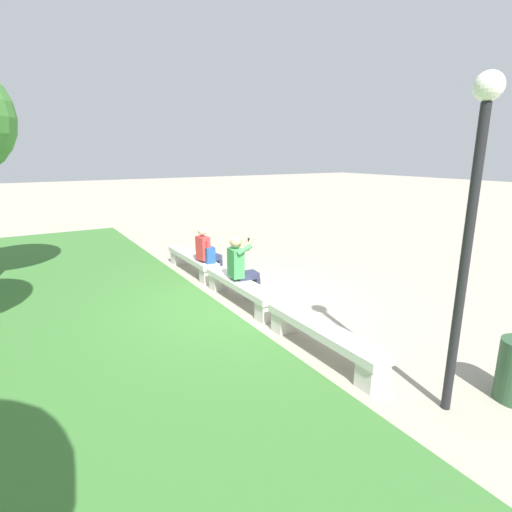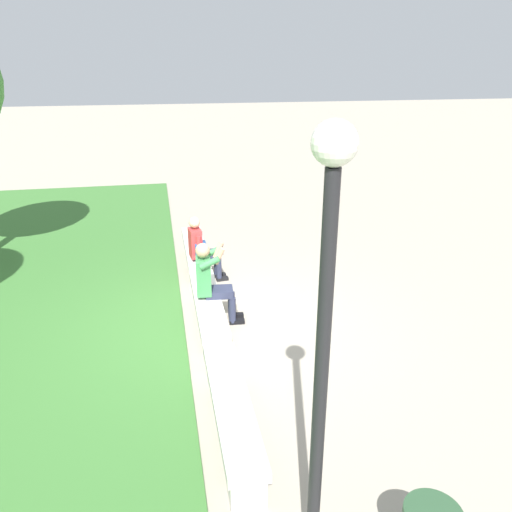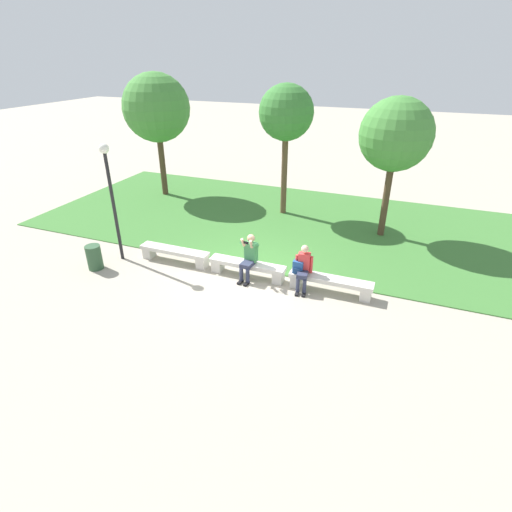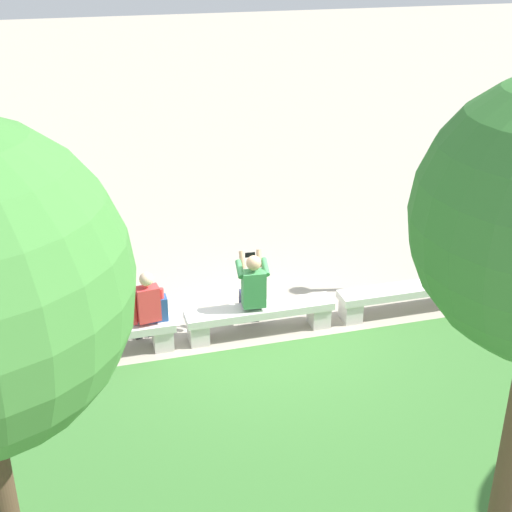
# 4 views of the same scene
# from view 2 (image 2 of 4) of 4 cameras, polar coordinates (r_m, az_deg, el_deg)

# --- Properties ---
(ground_plane) EXTENTS (80.00, 80.00, 0.00)m
(ground_plane) POSITION_cam_2_polar(r_m,az_deg,el_deg) (7.89, -5.41, -7.83)
(ground_plane) COLOR #A89E8C
(bench_main) EXTENTS (2.25, 0.40, 0.45)m
(bench_main) POSITION_cam_2_polar(r_m,az_deg,el_deg) (5.72, -2.83, -16.97)
(bench_main) COLOR beige
(bench_main) RESTS_ON ground
(bench_near) EXTENTS (2.25, 0.40, 0.45)m
(bench_near) POSITION_cam_2_polar(r_m,az_deg,el_deg) (7.75, -5.49, -5.86)
(bench_near) COLOR beige
(bench_near) RESTS_ON ground
(bench_mid) EXTENTS (2.25, 0.40, 0.45)m
(bench_mid) POSITION_cam_2_polar(r_m,az_deg,el_deg) (9.95, -6.96, 0.52)
(bench_mid) COLOR beige
(bench_mid) RESTS_ON ground
(person_photographer) EXTENTS (0.49, 0.74, 1.32)m
(person_photographer) POSITION_cam_2_polar(r_m,az_deg,el_deg) (7.65, -5.10, -2.64)
(person_photographer) COLOR black
(person_photographer) RESTS_ON ground
(person_distant) EXTENTS (0.48, 0.70, 1.26)m
(person_distant) POSITION_cam_2_polar(r_m,az_deg,el_deg) (9.12, -6.26, 1.00)
(person_distant) COLOR black
(person_distant) RESTS_ON ground
(backpack) EXTENTS (0.28, 0.24, 0.43)m
(backpack) POSITION_cam_2_polar(r_m,az_deg,el_deg) (9.00, -6.27, 0.39)
(backpack) COLOR #234C8C
(backpack) RESTS_ON bench_mid
(lamp_post) EXTENTS (0.28, 0.28, 3.57)m
(lamp_post) POSITION_cam_2_polar(r_m,az_deg,el_deg) (3.29, 7.90, -6.07)
(lamp_post) COLOR black
(lamp_post) RESTS_ON ground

